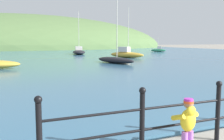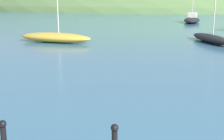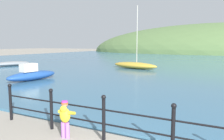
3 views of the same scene
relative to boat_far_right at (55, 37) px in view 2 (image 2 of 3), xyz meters
The scene contains 5 objects.
water 16.29m from the boat_far_right, 67.80° to the left, with size 80.00×60.00×0.10m, color #386684.
far_hillside 52.60m from the boat_far_right, 83.28° to the left, with size 79.61×43.79×17.23m.
boat_far_right is the anchor object (origin of this frame).
boat_far_left 10.06m from the boat_far_right, ahead, with size 2.29×4.53×5.35m.
boat_white_sailboat 19.38m from the boat_far_right, 54.44° to the left, with size 2.71×5.00×5.78m.
Camera 2 is at (-0.80, -2.82, 3.08)m, focal length 50.00 mm.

